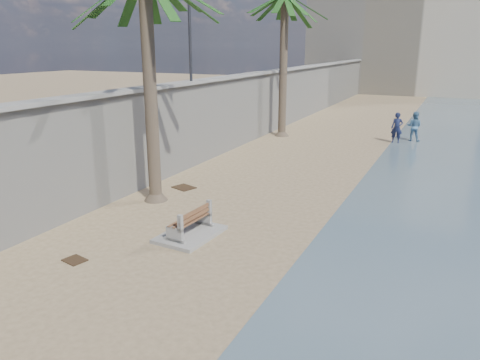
# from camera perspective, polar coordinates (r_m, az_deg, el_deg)

# --- Properties ---
(ground_plane) EXTENTS (140.00, 140.00, 0.00)m
(ground_plane) POSITION_cam_1_polar(r_m,az_deg,el_deg) (8.81, -17.77, -19.70)
(ground_plane) COLOR #967D5C
(seawall) EXTENTS (0.45, 70.00, 3.50)m
(seawall) POSITION_cam_1_polar(r_m,az_deg,el_deg) (27.30, 2.74, 9.17)
(seawall) COLOR gray
(seawall) RESTS_ON ground_plane
(wall_cap) EXTENTS (0.80, 70.00, 0.12)m
(wall_cap) POSITION_cam_1_polar(r_m,az_deg,el_deg) (27.14, 2.80, 12.94)
(wall_cap) COLOR gray
(wall_cap) RESTS_ON seawall
(end_building) EXTENTS (18.00, 12.00, 14.00)m
(end_building) POSITION_cam_1_polar(r_m,az_deg,el_deg) (57.52, 18.94, 17.25)
(end_building) COLOR #B7AA93
(end_building) RESTS_ON ground_plane
(bench_far) EXTENTS (1.41, 1.97, 0.79)m
(bench_far) POSITION_cam_1_polar(r_m,az_deg,el_deg) (12.88, -6.13, -5.39)
(bench_far) COLOR gray
(bench_far) RESTS_ON ground_plane
(streetlight) EXTENTS (0.28, 0.28, 5.12)m
(streetlight) POSITION_cam_1_polar(r_m,az_deg,el_deg) (19.96, -6.24, 20.63)
(streetlight) COLOR #2D2D33
(streetlight) RESTS_ON wall_cap
(person_a) EXTENTS (0.69, 0.48, 1.87)m
(person_a) POSITION_cam_1_polar(r_m,az_deg,el_deg) (26.35, 18.60, 6.31)
(person_a) COLOR #151C3C
(person_a) RESTS_ON ground_plane
(person_b) EXTENTS (0.94, 0.77, 1.78)m
(person_b) POSITION_cam_1_polar(r_m,az_deg,el_deg) (27.22, 20.48, 6.33)
(person_b) COLOR teal
(person_b) RESTS_ON ground_plane
(debris_c) EXTENTS (0.92, 0.83, 0.03)m
(debris_c) POSITION_cam_1_polar(r_m,az_deg,el_deg) (17.30, -6.86, -0.91)
(debris_c) COLOR #382616
(debris_c) RESTS_ON ground_plane
(debris_d) EXTENTS (0.61, 0.53, 0.03)m
(debris_d) POSITION_cam_1_polar(r_m,az_deg,el_deg) (12.22, -19.50, -9.19)
(debris_d) COLOR #382616
(debris_d) RESTS_ON ground_plane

